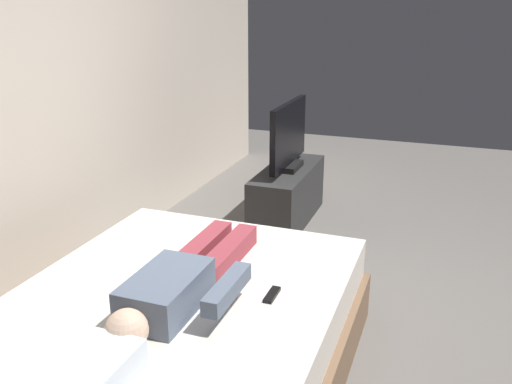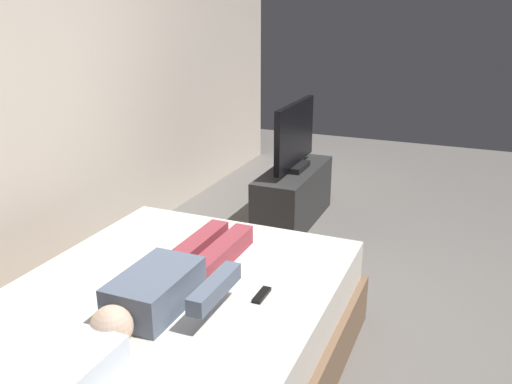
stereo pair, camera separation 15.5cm
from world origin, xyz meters
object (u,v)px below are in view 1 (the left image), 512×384
Objects in this scene: bed at (173,346)px; pillow at (72,379)px; remote at (272,295)px; tv at (289,137)px; person at (183,282)px; tv_stand at (287,195)px.

pillow reaches higher than bed.
tv is (2.22, 0.60, 0.24)m from remote.
bed is at bearing 118.06° from person.
person is at bearing -4.08° from pillow.
tv reaches higher than person.
bed is 13.99× the size of remote.
tv is at bearing 2.57° from pillow.
pillow reaches higher than tv_stand.
pillow is 3.15m from tv_stand.
pillow is at bearing -177.43° from tv_stand.
tv is at bearing 3.35° from bed.
pillow is at bearing -177.43° from tv.
person is at bearing -175.30° from tv.
pillow is at bearing 180.00° from bed.
tv is (2.37, 0.19, 0.16)m from person.
pillow is at bearing 175.92° from person.
pillow is 3.20× the size of remote.
tv is (2.40, 0.14, 0.52)m from bed.
person is 8.40× the size of remote.
person is 0.44m from remote.
tv is (0.00, 0.00, 0.53)m from tv_stand.
pillow is (-0.73, 0.00, 0.34)m from bed.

